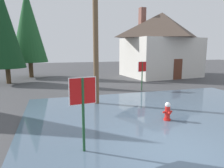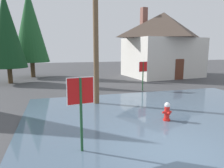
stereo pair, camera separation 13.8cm
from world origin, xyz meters
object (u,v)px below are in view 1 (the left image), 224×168
object	(u,v)px
stop_sign_far	(142,70)
pine_tree_tall_left	(4,30)
utility_pole	(95,13)
stop_sign_near	(83,99)
house	(161,44)
fire_hydrant	(167,112)
pine_tree_mid_left	(28,26)

from	to	relation	value
stop_sign_far	pine_tree_tall_left	distance (m)	11.91
utility_pole	stop_sign_far	bearing A→B (deg)	33.63
stop_sign_near	house	bearing A→B (deg)	53.59
house	pine_tree_tall_left	size ratio (longest dim) A/B	1.12
stop_sign_near	stop_sign_far	world-z (taller)	stop_sign_near
fire_hydrant	house	world-z (taller)	house
stop_sign_near	house	xyz separation A→B (m)	(10.66, 14.45, 1.90)
house	utility_pole	bearing A→B (deg)	-134.54
stop_sign_near	stop_sign_far	xyz separation A→B (m)	(5.39, 7.73, -0.11)
fire_hydrant	stop_sign_near	bearing A→B (deg)	-156.65
stop_sign_far	house	bearing A→B (deg)	51.94
pine_tree_tall_left	stop_sign_near	bearing A→B (deg)	-72.10
house	pine_tree_mid_left	bearing A→B (deg)	167.90
utility_pole	pine_tree_mid_left	world-z (taller)	utility_pole
fire_hydrant	stop_sign_far	distance (m)	6.41
stop_sign_far	pine_tree_tall_left	world-z (taller)	pine_tree_tall_left
utility_pole	stop_sign_far	distance (m)	5.75
stop_sign_near	stop_sign_far	bearing A→B (deg)	55.08
pine_tree_mid_left	stop_sign_far	bearing A→B (deg)	-49.25
utility_pole	house	bearing A→B (deg)	45.46
pine_tree_tall_left	pine_tree_mid_left	size ratio (longest dim) A/B	0.85
utility_pole	house	size ratio (longest dim) A/B	1.09
stop_sign_far	pine_tree_mid_left	distance (m)	13.26
fire_hydrant	pine_tree_mid_left	xyz separation A→B (m)	(-6.67, 15.73, 4.86)
utility_pole	stop_sign_far	size ratio (longest dim) A/B	4.41
stop_sign_near	pine_tree_tall_left	distance (m)	14.73
stop_sign_near	fire_hydrant	world-z (taller)	stop_sign_near
pine_tree_tall_left	pine_tree_mid_left	xyz separation A→B (m)	(1.54, 3.62, 0.77)
utility_pole	pine_tree_mid_left	distance (m)	13.00
house	pine_tree_tall_left	xyz separation A→B (m)	(-15.10, -0.71, 0.98)
pine_tree_tall_left	pine_tree_mid_left	bearing A→B (deg)	66.99
fire_hydrant	stop_sign_far	size ratio (longest dim) A/B	0.39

